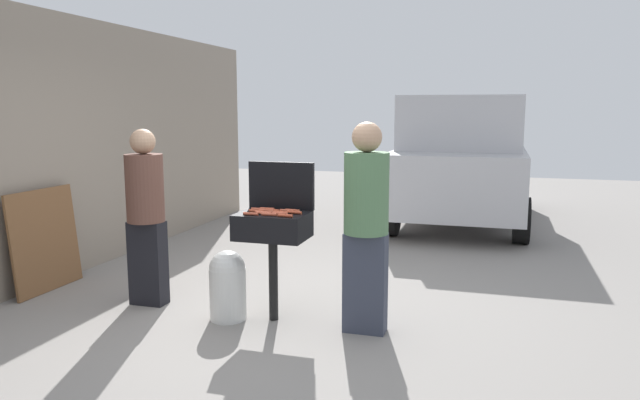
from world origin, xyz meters
name	(u,v)px	position (x,y,z in m)	size (l,w,h in m)	color
ground_plane	(278,314)	(0.00, 0.00, 0.00)	(24.00, 24.00, 0.00)	gray
house_wall_side	(84,145)	(-2.76, 1.00, 1.42)	(0.24, 8.00, 2.84)	gray
bbq_grill	(273,230)	(0.01, -0.14, 0.80)	(0.60, 0.44, 0.95)	black
grill_lid_open	(281,186)	(0.01, 0.08, 1.16)	(0.60, 0.05, 0.42)	black
hot_dog_0	(273,210)	(-0.01, -0.09, 0.96)	(0.03, 0.03, 0.13)	#AD4228
hot_dog_1	(262,212)	(-0.06, -0.20, 0.96)	(0.03, 0.03, 0.13)	#B74C33
hot_dog_2	(266,211)	(-0.05, -0.12, 0.96)	(0.03, 0.03, 0.13)	#B74C33
hot_dog_3	(264,213)	(-0.03, -0.23, 0.96)	(0.03, 0.03, 0.13)	#C6593D
hot_dog_4	(280,212)	(0.09, -0.16, 0.96)	(0.03, 0.03, 0.13)	#AD4228
hot_dog_5	(258,209)	(-0.15, -0.06, 0.96)	(0.03, 0.03, 0.13)	#B74C33
hot_dog_6	(267,209)	(-0.08, -0.03, 0.96)	(0.03, 0.03, 0.13)	#B74C33
hot_dog_7	(293,211)	(0.16, -0.04, 0.96)	(0.03, 0.03, 0.13)	#B74C33
hot_dog_8	(256,211)	(-0.13, -0.16, 0.96)	(0.03, 0.03, 0.13)	#AD4228
hot_dog_9	(269,214)	(0.04, -0.28, 0.96)	(0.03, 0.03, 0.13)	#B74C33
hot_dog_10	(251,214)	(-0.12, -0.30, 0.96)	(0.03, 0.03, 0.13)	#B74C33
hot_dog_11	(285,216)	(0.18, -0.29, 0.96)	(0.03, 0.03, 0.13)	#AD4228
hot_dog_12	(294,212)	(0.21, -0.13, 0.96)	(0.03, 0.03, 0.13)	#AD4228
hot_dog_13	(280,214)	(0.11, -0.22, 0.96)	(0.03, 0.03, 0.13)	#B74C33
hot_dog_14	(287,211)	(0.12, -0.07, 0.96)	(0.03, 0.03, 0.13)	#B74C33
hot_dog_15	(276,213)	(0.07, -0.19, 0.96)	(0.03, 0.03, 0.13)	#B74C33
propane_tank	(228,284)	(-0.37, -0.25, 0.32)	(0.32, 0.32, 0.62)	silver
person_left	(146,211)	(-1.27, -0.08, 0.90)	(0.35, 0.35, 1.65)	black
person_right	(366,220)	(0.84, -0.18, 0.94)	(0.36, 0.36, 1.73)	#333847
parked_minivan	(462,159)	(1.28, 5.11, 1.03)	(2.03, 4.40, 2.02)	#B7B7BC
leaning_board	(45,240)	(-2.51, 0.01, 0.52)	(0.03, 0.90, 1.03)	brown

